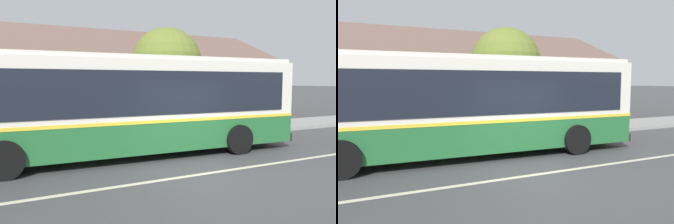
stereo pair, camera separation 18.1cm
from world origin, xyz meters
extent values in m
plane|color=#424244|center=(0.00, 0.00, 0.00)|extent=(300.00, 300.00, 0.00)
cube|color=gray|center=(0.00, 6.00, 0.07)|extent=(60.00, 3.00, 0.15)
cube|color=beige|center=(0.00, 0.00, 0.00)|extent=(60.00, 0.16, 0.01)
cube|color=tan|center=(-1.77, 14.50, 1.82)|extent=(27.33, 10.95, 3.64)
cube|color=brown|center=(-1.77, 11.76, 4.74)|extent=(27.93, 5.53, 2.36)
cube|color=brown|center=(-1.77, 17.23, 4.74)|extent=(27.93, 5.53, 2.36)
cube|color=black|center=(-1.77, 8.99, 2.00)|extent=(1.10, 0.06, 1.30)
cube|color=black|center=(7.79, 8.99, 2.00)|extent=(1.10, 0.06, 1.30)
cube|color=#4C3323|center=(2.33, 8.99, 1.05)|extent=(1.00, 0.06, 2.10)
cube|color=#236633|center=(-1.51, 2.90, 0.74)|extent=(12.24, 2.94, 0.93)
cube|color=yellow|center=(-1.51, 2.90, 1.26)|extent=(12.26, 2.96, 0.10)
cube|color=silver|center=(-1.51, 2.90, 2.21)|extent=(12.24, 2.94, 1.81)
cube|color=silver|center=(-1.51, 2.90, 3.18)|extent=(11.99, 2.81, 0.12)
cube|color=black|center=(-1.46, 4.16, 2.11)|extent=(11.18, 0.44, 1.31)
cube|color=black|center=(-1.55, 1.64, 2.11)|extent=(11.18, 0.44, 1.31)
cube|color=black|center=(4.59, 2.68, 2.11)|extent=(0.12, 2.20, 1.31)
cube|color=black|center=(4.59, 2.68, 2.98)|extent=(0.10, 1.75, 0.24)
cube|color=black|center=(4.61, 2.68, 0.40)|extent=(0.17, 2.50, 0.28)
cube|color=#B21919|center=(-2.98, 4.22, 0.74)|extent=(3.40, 0.15, 0.65)
cube|color=black|center=(3.28, 4.00, 1.52)|extent=(0.90, 0.06, 2.49)
cylinder|color=black|center=(2.31, 4.01, 0.50)|extent=(1.01, 0.32, 1.00)
cylinder|color=black|center=(2.22, 1.51, 0.50)|extent=(1.01, 0.32, 1.00)
cylinder|color=black|center=(-4.80, 4.27, 0.50)|extent=(1.01, 0.32, 1.00)
cylinder|color=black|center=(-4.89, 1.77, 0.50)|extent=(1.01, 0.32, 1.00)
cylinder|color=#4C3828|center=(2.23, 7.07, 1.10)|extent=(0.41, 0.41, 2.21)
sphere|color=olive|center=(2.23, 7.07, 3.32)|extent=(3.41, 3.41, 3.41)
cylinder|color=gray|center=(5.22, 5.00, 1.35)|extent=(0.07, 0.07, 2.40)
cube|color=#1959A5|center=(5.22, 4.98, 2.30)|extent=(0.36, 0.03, 0.48)
camera|label=1|loc=(-4.82, -7.17, 2.45)|focal=35.00mm
camera|label=2|loc=(-4.66, -7.25, 2.45)|focal=35.00mm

